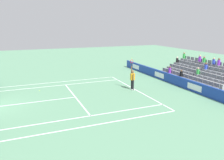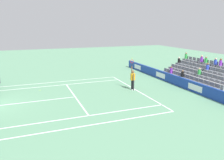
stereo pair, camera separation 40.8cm
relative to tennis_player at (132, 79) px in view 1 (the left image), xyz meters
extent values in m
cube|color=white|center=(-0.15, -0.27, -0.99)|extent=(10.97, 0.10, 0.01)
cube|color=white|center=(-0.15, 5.22, -0.99)|extent=(8.23, 0.10, 0.01)
cube|color=white|center=(-0.15, 8.42, -0.99)|extent=(0.10, 6.40, 0.01)
cube|color=white|center=(3.97, 5.68, -0.99)|extent=(0.10, 11.89, 0.01)
cube|color=white|center=(-4.26, 5.68, -0.99)|extent=(0.10, 11.89, 0.01)
cube|color=white|center=(5.34, 5.68, -0.99)|extent=(0.10, 11.89, 0.01)
cube|color=white|center=(-5.63, 5.68, -0.99)|extent=(0.10, 11.89, 0.01)
cube|color=white|center=(-0.15, -0.17, -0.99)|extent=(0.10, 0.20, 0.01)
cube|color=#193899|center=(-0.15, -4.64, -0.53)|extent=(20.96, 0.20, 0.92)
cube|color=white|center=(-2.77, -4.53, -0.53)|extent=(1.68, 0.01, 0.52)
cube|color=white|center=(2.47, -4.53, -0.53)|extent=(1.68, 0.01, 0.52)
cube|color=white|center=(7.71, -4.53, -0.53)|extent=(1.68, 0.01, 0.52)
cylinder|color=black|center=(-0.13, 0.00, -0.54)|extent=(0.16, 0.16, 0.90)
cylinder|color=black|center=(0.11, 0.00, -0.54)|extent=(0.16, 0.16, 0.90)
cube|color=white|center=(-0.13, 0.00, -0.95)|extent=(0.13, 0.26, 0.08)
cube|color=white|center=(0.11, 0.00, -0.95)|extent=(0.13, 0.26, 0.08)
cube|color=orange|center=(-0.01, 0.00, 0.21)|extent=(0.23, 0.36, 0.60)
sphere|color=brown|center=(-0.01, 0.00, 0.67)|extent=(0.24, 0.24, 0.24)
cylinder|color=brown|center=(0.21, 0.00, 0.82)|extent=(0.09, 0.09, 0.62)
cylinder|color=brown|center=(-0.23, 0.04, 0.23)|extent=(0.09, 0.09, 0.56)
cylinder|color=black|center=(0.21, 0.00, 1.27)|extent=(0.04, 0.04, 0.28)
torus|color=red|center=(0.21, 0.00, 1.55)|extent=(0.04, 0.31, 0.31)
sphere|color=#D1E533|center=(0.21, 0.00, 1.83)|extent=(0.07, 0.07, 0.07)
cube|color=gray|center=(-0.15, -5.72, -0.78)|extent=(8.06, 0.95, 0.42)
cube|color=slate|center=(-3.87, -5.72, -0.47)|extent=(0.48, 0.44, 0.20)
cube|color=slate|center=(-3.87, -5.92, -0.22)|extent=(0.48, 0.04, 0.30)
cube|color=slate|center=(-3.25, -5.72, -0.47)|extent=(0.48, 0.44, 0.20)
cube|color=slate|center=(-3.25, -5.92, -0.22)|extent=(0.48, 0.04, 0.30)
cube|color=slate|center=(-2.63, -5.72, -0.47)|extent=(0.48, 0.44, 0.20)
cube|color=slate|center=(-2.63, -5.92, -0.22)|extent=(0.48, 0.04, 0.30)
cube|color=slate|center=(-2.01, -5.72, -0.47)|extent=(0.48, 0.44, 0.20)
cube|color=slate|center=(-2.01, -5.92, -0.22)|extent=(0.48, 0.04, 0.30)
cube|color=slate|center=(-1.39, -5.72, -0.47)|extent=(0.48, 0.44, 0.20)
cube|color=slate|center=(-1.39, -5.92, -0.22)|extent=(0.48, 0.04, 0.30)
cube|color=slate|center=(-0.77, -5.72, -0.47)|extent=(0.48, 0.44, 0.20)
cube|color=slate|center=(-0.77, -5.92, -0.22)|extent=(0.48, 0.04, 0.30)
cube|color=slate|center=(-0.15, -5.72, -0.47)|extent=(0.48, 0.44, 0.20)
cube|color=slate|center=(-0.15, -5.92, -0.22)|extent=(0.48, 0.04, 0.30)
cube|color=slate|center=(0.47, -5.72, -0.47)|extent=(0.48, 0.44, 0.20)
cube|color=slate|center=(0.47, -5.92, -0.22)|extent=(0.48, 0.04, 0.30)
cube|color=slate|center=(1.09, -5.72, -0.47)|extent=(0.48, 0.44, 0.20)
cube|color=slate|center=(1.09, -5.92, -0.22)|extent=(0.48, 0.04, 0.30)
cube|color=slate|center=(1.71, -5.72, -0.47)|extent=(0.48, 0.44, 0.20)
cube|color=slate|center=(1.71, -5.92, -0.22)|extent=(0.48, 0.04, 0.30)
cube|color=slate|center=(2.33, -5.72, -0.47)|extent=(0.48, 0.44, 0.20)
cube|color=slate|center=(2.33, -5.92, -0.22)|extent=(0.48, 0.04, 0.30)
cube|color=slate|center=(2.95, -5.72, -0.47)|extent=(0.48, 0.44, 0.20)
cube|color=slate|center=(2.95, -5.92, -0.22)|extent=(0.48, 0.04, 0.30)
cube|color=slate|center=(3.57, -5.72, -0.47)|extent=(0.48, 0.44, 0.20)
cube|color=slate|center=(3.57, -5.92, -0.22)|extent=(0.48, 0.04, 0.30)
cube|color=gray|center=(-0.15, -6.67, -0.57)|extent=(8.06, 0.95, 0.84)
cube|color=slate|center=(-3.87, -6.67, -0.05)|extent=(0.48, 0.44, 0.20)
cube|color=slate|center=(-3.25, -6.67, -0.05)|extent=(0.48, 0.44, 0.20)
cube|color=slate|center=(-3.25, -6.87, 0.20)|extent=(0.48, 0.04, 0.30)
cube|color=slate|center=(-2.63, -6.67, -0.05)|extent=(0.48, 0.44, 0.20)
cube|color=slate|center=(-2.63, -6.87, 0.20)|extent=(0.48, 0.04, 0.30)
cube|color=slate|center=(-2.01, -6.67, -0.05)|extent=(0.48, 0.44, 0.20)
cube|color=slate|center=(-2.01, -6.87, 0.20)|extent=(0.48, 0.04, 0.30)
cube|color=slate|center=(-1.39, -6.67, -0.05)|extent=(0.48, 0.44, 0.20)
cube|color=slate|center=(-1.39, -6.87, 0.20)|extent=(0.48, 0.04, 0.30)
cube|color=slate|center=(-0.77, -6.67, -0.05)|extent=(0.48, 0.44, 0.20)
cube|color=slate|center=(-0.77, -6.87, 0.20)|extent=(0.48, 0.04, 0.30)
cube|color=slate|center=(-0.15, -6.67, -0.05)|extent=(0.48, 0.44, 0.20)
cube|color=slate|center=(-0.15, -6.87, 0.20)|extent=(0.48, 0.04, 0.30)
cube|color=slate|center=(0.47, -6.67, -0.05)|extent=(0.48, 0.44, 0.20)
cube|color=slate|center=(0.47, -6.87, 0.20)|extent=(0.48, 0.04, 0.30)
cube|color=slate|center=(1.09, -6.67, -0.05)|extent=(0.48, 0.44, 0.20)
cube|color=slate|center=(1.09, -6.87, 0.20)|extent=(0.48, 0.04, 0.30)
cube|color=slate|center=(1.71, -6.67, -0.05)|extent=(0.48, 0.44, 0.20)
cube|color=slate|center=(1.71, -6.87, 0.20)|extent=(0.48, 0.04, 0.30)
cube|color=slate|center=(2.33, -6.67, -0.05)|extent=(0.48, 0.44, 0.20)
cube|color=slate|center=(2.33, -6.87, 0.20)|extent=(0.48, 0.04, 0.30)
cube|color=slate|center=(2.95, -6.67, -0.05)|extent=(0.48, 0.44, 0.20)
cube|color=slate|center=(2.95, -6.87, 0.20)|extent=(0.48, 0.04, 0.30)
cube|color=slate|center=(3.57, -6.67, -0.05)|extent=(0.48, 0.44, 0.20)
cube|color=slate|center=(3.57, -6.87, 0.20)|extent=(0.48, 0.04, 0.30)
cube|color=gray|center=(-0.15, -7.62, -0.36)|extent=(8.06, 0.95, 1.26)
cube|color=slate|center=(-2.63, -7.62, 0.37)|extent=(0.48, 0.44, 0.20)
cube|color=slate|center=(-2.63, -7.82, 0.62)|extent=(0.48, 0.04, 0.30)
cube|color=slate|center=(-2.01, -7.62, 0.37)|extent=(0.48, 0.44, 0.20)
cube|color=slate|center=(-2.01, -7.82, 0.62)|extent=(0.48, 0.04, 0.30)
cube|color=slate|center=(-1.39, -7.62, 0.37)|extent=(0.48, 0.44, 0.20)
cube|color=slate|center=(-1.39, -7.82, 0.62)|extent=(0.48, 0.04, 0.30)
cube|color=slate|center=(-0.77, -7.62, 0.37)|extent=(0.48, 0.44, 0.20)
cube|color=slate|center=(-0.77, -7.82, 0.62)|extent=(0.48, 0.04, 0.30)
cube|color=slate|center=(-0.15, -7.62, 0.37)|extent=(0.48, 0.44, 0.20)
cube|color=slate|center=(-0.15, -7.82, 0.62)|extent=(0.48, 0.04, 0.30)
cube|color=slate|center=(0.47, -7.62, 0.37)|extent=(0.48, 0.44, 0.20)
cube|color=slate|center=(0.47, -7.82, 0.62)|extent=(0.48, 0.04, 0.30)
cube|color=slate|center=(1.09, -7.62, 0.37)|extent=(0.48, 0.44, 0.20)
cube|color=slate|center=(1.09, -7.82, 0.62)|extent=(0.48, 0.04, 0.30)
cube|color=slate|center=(1.71, -7.62, 0.37)|extent=(0.48, 0.44, 0.20)
cube|color=slate|center=(1.71, -7.82, 0.62)|extent=(0.48, 0.04, 0.30)
cube|color=slate|center=(2.33, -7.62, 0.37)|extent=(0.48, 0.44, 0.20)
cube|color=slate|center=(2.33, -7.82, 0.62)|extent=(0.48, 0.04, 0.30)
cube|color=slate|center=(2.95, -7.62, 0.37)|extent=(0.48, 0.44, 0.20)
cube|color=slate|center=(2.95, -7.82, 0.62)|extent=(0.48, 0.04, 0.30)
cube|color=slate|center=(3.57, -7.62, 0.37)|extent=(0.48, 0.44, 0.20)
cube|color=slate|center=(3.57, -7.82, 0.62)|extent=(0.48, 0.04, 0.30)
cube|color=gray|center=(-0.15, -8.57, -0.15)|extent=(8.06, 0.95, 1.68)
cube|color=slate|center=(-2.01, -8.57, 0.79)|extent=(0.48, 0.44, 0.20)
cube|color=slate|center=(-1.39, -8.57, 0.79)|extent=(0.48, 0.44, 0.20)
cube|color=slate|center=(-1.39, -8.77, 1.04)|extent=(0.48, 0.04, 0.30)
cube|color=slate|center=(-0.77, -8.57, 0.79)|extent=(0.48, 0.44, 0.20)
cube|color=slate|center=(-0.77, -8.77, 1.04)|extent=(0.48, 0.04, 0.30)
cube|color=slate|center=(-0.15, -8.57, 0.79)|extent=(0.48, 0.44, 0.20)
cube|color=slate|center=(-0.15, -8.77, 1.04)|extent=(0.48, 0.04, 0.30)
cube|color=slate|center=(0.47, -8.57, 0.79)|extent=(0.48, 0.44, 0.20)
cube|color=slate|center=(0.47, -8.77, 1.04)|extent=(0.48, 0.04, 0.30)
cube|color=slate|center=(1.09, -8.57, 0.79)|extent=(0.48, 0.44, 0.20)
cube|color=slate|center=(1.09, -8.77, 1.04)|extent=(0.48, 0.04, 0.30)
cube|color=slate|center=(1.71, -8.57, 0.79)|extent=(0.48, 0.44, 0.20)
cube|color=slate|center=(1.71, -8.77, 1.04)|extent=(0.48, 0.04, 0.30)
cube|color=slate|center=(2.33, -8.57, 0.79)|extent=(0.48, 0.44, 0.20)
cube|color=slate|center=(2.33, -8.77, 1.04)|extent=(0.48, 0.04, 0.30)
cube|color=slate|center=(2.95, -8.57, 0.79)|extent=(0.48, 0.44, 0.20)
cube|color=slate|center=(2.95, -8.77, 1.04)|extent=(0.48, 0.04, 0.30)
cube|color=slate|center=(3.57, -8.57, 0.79)|extent=(0.48, 0.44, 0.20)
cube|color=slate|center=(3.57, -8.77, 1.04)|extent=(0.48, 0.04, 0.30)
cylinder|color=green|center=(3.57, -8.62, 1.15)|extent=(0.28, 0.28, 0.51)
sphere|color=#9E7251|center=(3.57, -8.62, 1.50)|extent=(0.20, 0.20, 0.20)
cylinder|color=green|center=(0.47, -8.62, 1.11)|extent=(0.28, 0.28, 0.43)
sphere|color=#9E7251|center=(0.47, -8.62, 1.42)|extent=(0.20, 0.20, 0.20)
cylinder|color=purple|center=(2.33, -5.77, -0.10)|extent=(0.28, 0.28, 0.54)
sphere|color=brown|center=(2.33, -5.77, 0.27)|extent=(0.20, 0.20, 0.20)
cylinder|color=black|center=(0.47, -5.77, -0.13)|extent=(0.28, 0.28, 0.49)
sphere|color=brown|center=(0.47, -5.77, 0.21)|extent=(0.20, 0.20, 0.20)
cylinder|color=green|center=(-0.77, -6.72, 0.27)|extent=(0.28, 0.28, 0.45)
sphere|color=#D3A884|center=(-0.77, -6.72, 0.59)|extent=(0.20, 0.20, 0.20)
cylinder|color=blue|center=(-0.77, -7.67, 0.68)|extent=(0.28, 0.28, 0.43)
sphere|color=brown|center=(-0.77, -7.67, 1.00)|extent=(0.20, 0.20, 0.20)
cylinder|color=purple|center=(1.09, -8.62, 1.14)|extent=(0.28, 0.28, 0.51)
sphere|color=#D3A884|center=(1.09, -8.62, 1.49)|extent=(0.20, 0.20, 0.20)
cylinder|color=black|center=(3.57, -7.67, 0.70)|extent=(0.28, 0.28, 0.46)
sphere|color=beige|center=(3.57, -7.67, 1.03)|extent=(0.20, 0.20, 0.20)
cylinder|color=blue|center=(-0.77, -8.62, 1.12)|extent=(0.28, 0.28, 0.46)
sphere|color=#D3A884|center=(-0.77, -8.62, 1.45)|extent=(0.20, 0.20, 0.20)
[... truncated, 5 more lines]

